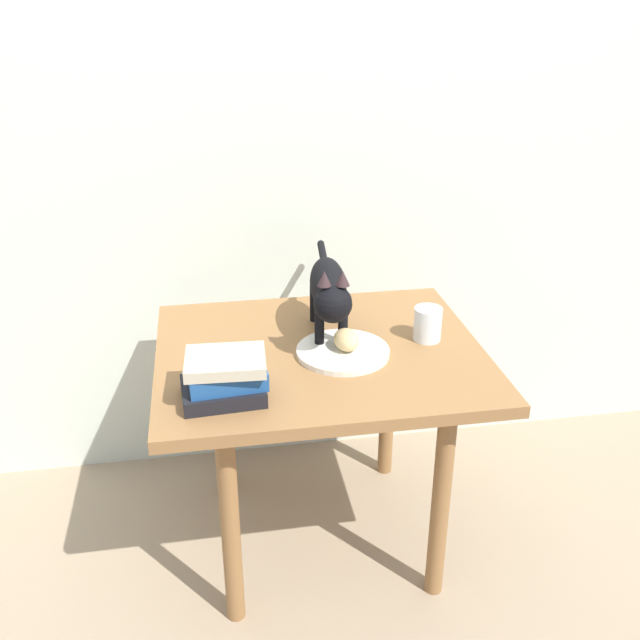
# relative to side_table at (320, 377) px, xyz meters

# --- Properties ---
(ground_plane) EXTENTS (6.00, 6.00, 0.00)m
(ground_plane) POSITION_rel_side_table_xyz_m (0.00, 0.00, -0.50)
(ground_plane) COLOR gray
(back_panel) EXTENTS (4.00, 0.04, 2.20)m
(back_panel) POSITION_rel_side_table_xyz_m (0.00, 0.45, 0.60)
(back_panel) COLOR silver
(back_panel) RESTS_ON ground
(side_table) EXTENTS (0.79, 0.66, 0.58)m
(side_table) POSITION_rel_side_table_xyz_m (0.00, 0.00, 0.00)
(side_table) COLOR olive
(side_table) RESTS_ON ground
(plate) EXTENTS (0.23, 0.23, 0.01)m
(plate) POSITION_rel_side_table_xyz_m (0.05, -0.03, 0.08)
(plate) COLOR silver
(plate) RESTS_ON side_table
(bread_roll) EXTENTS (0.06, 0.08, 0.05)m
(bread_roll) POSITION_rel_side_table_xyz_m (0.06, -0.03, 0.12)
(bread_roll) COLOR #E0BC7A
(bread_roll) RESTS_ON plate
(cat) EXTENTS (0.12, 0.48, 0.23)m
(cat) POSITION_rel_side_table_xyz_m (0.03, 0.06, 0.21)
(cat) COLOR black
(cat) RESTS_ON side_table
(book_stack) EXTENTS (0.19, 0.14, 0.10)m
(book_stack) POSITION_rel_side_table_xyz_m (-0.24, -0.18, 0.13)
(book_stack) COLOR black
(book_stack) RESTS_ON side_table
(candle_jar) EXTENTS (0.07, 0.07, 0.08)m
(candle_jar) POSITION_rel_side_table_xyz_m (0.27, 0.01, 0.11)
(candle_jar) COLOR silver
(candle_jar) RESTS_ON side_table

